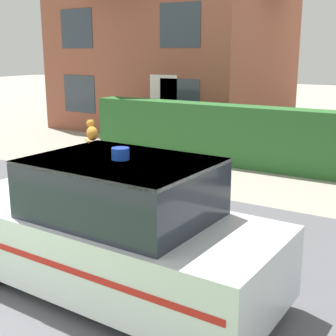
% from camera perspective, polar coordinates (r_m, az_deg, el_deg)
% --- Properties ---
extents(road_strip, '(28.00, 5.62, 0.01)m').
position_cam_1_polar(road_strip, '(7.35, -8.33, -8.56)').
color(road_strip, '#5B5B60').
rests_on(road_strip, ground).
extents(garden_hedge, '(10.74, 0.67, 1.51)m').
position_cam_1_polar(garden_hedge, '(11.45, 13.97, 3.28)').
color(garden_hedge, '#2D662D').
rests_on(garden_hedge, ground).
extents(police_car, '(4.33, 1.78, 1.77)m').
position_cam_1_polar(police_car, '(5.60, -7.35, -7.51)').
color(police_car, black).
rests_on(police_car, road_strip).
extents(cat, '(0.24, 0.27, 0.25)m').
position_cam_1_polar(cat, '(5.64, -9.28, 4.37)').
color(cat, orange).
rests_on(cat, police_car).
extents(house_left, '(7.81, 6.94, 6.93)m').
position_cam_1_polar(house_left, '(18.40, 1.14, 16.31)').
color(house_left, '#93513D').
rests_on(house_left, ground).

